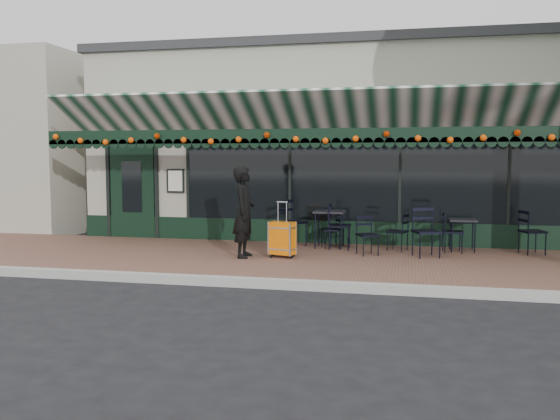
% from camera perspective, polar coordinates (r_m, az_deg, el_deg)
% --- Properties ---
extents(ground, '(80.00, 80.00, 0.00)m').
position_cam_1_polar(ground, '(9.30, 2.16, -7.58)').
color(ground, black).
rests_on(ground, ground).
extents(sidewalk, '(18.00, 4.00, 0.15)m').
position_cam_1_polar(sidewalk, '(11.22, 3.98, -5.01)').
color(sidewalk, brown).
rests_on(sidewalk, ground).
extents(curb, '(18.00, 0.16, 0.15)m').
position_cam_1_polar(curb, '(9.21, 2.07, -7.23)').
color(curb, '#9E9E99').
rests_on(curb, ground).
extents(restaurant_building, '(12.00, 9.60, 4.50)m').
position_cam_1_polar(restaurant_building, '(16.85, 6.94, 5.83)').
color(restaurant_building, '#9F9B8A').
rests_on(restaurant_building, ground).
extents(woman, '(0.44, 0.64, 1.72)m').
position_cam_1_polar(woman, '(11.18, -3.46, -0.20)').
color(woman, black).
rests_on(woman, sidewalk).
extents(suitcase, '(0.51, 0.37, 1.06)m').
position_cam_1_polar(suitcase, '(11.19, 0.22, -2.80)').
color(suitcase, orange).
rests_on(suitcase, sidewalk).
extents(cafe_table_a, '(0.53, 0.53, 0.65)m').
position_cam_1_polar(cafe_table_a, '(12.48, 17.18, -1.14)').
color(cafe_table_a, black).
rests_on(cafe_table_a, sidewalk).
extents(cafe_table_b, '(0.63, 0.63, 0.78)m').
position_cam_1_polar(cafe_table_b, '(12.47, 4.80, -0.42)').
color(cafe_table_b, black).
rests_on(cafe_table_b, sidewalk).
extents(chair_a_left, '(0.49, 0.49, 0.76)m').
position_cam_1_polar(chair_a_left, '(12.27, 11.24, -2.08)').
color(chair_a_left, black).
rests_on(chair_a_left, sidewalk).
extents(chair_a_right, '(0.43, 0.43, 0.80)m').
position_cam_1_polar(chair_a_right, '(12.29, 16.28, -2.08)').
color(chair_a_right, black).
rests_on(chair_a_right, sidewalk).
extents(chair_a_front, '(0.61, 0.61, 0.95)m').
position_cam_1_polar(chair_a_front, '(11.57, 13.90, -2.09)').
color(chair_a_front, black).
rests_on(chair_a_front, sidewalk).
extents(chair_a_extra, '(0.55, 0.55, 0.87)m').
position_cam_1_polar(chair_a_extra, '(12.58, 23.12, -1.95)').
color(chair_a_extra, black).
rests_on(chair_a_extra, sidewalk).
extents(chair_b_left, '(0.49, 0.49, 0.75)m').
position_cam_1_polar(chair_b_left, '(12.42, 4.90, -1.93)').
color(chair_b_left, black).
rests_on(chair_b_left, sidewalk).
extents(chair_b_right, '(0.50, 0.50, 0.95)m').
position_cam_1_polar(chair_b_right, '(12.27, 5.75, -1.56)').
color(chair_b_right, black).
rests_on(chair_b_right, sidewalk).
extents(chair_b_front, '(0.52, 0.52, 0.76)m').
position_cam_1_polar(chair_b_front, '(11.61, 8.42, -2.43)').
color(chair_b_front, black).
rests_on(chair_b_front, sidewalk).
extents(chair_solo, '(0.70, 0.70, 1.01)m').
position_cam_1_polar(chair_solo, '(12.60, 1.21, -1.23)').
color(chair_solo, black).
rests_on(chair_solo, sidewalk).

